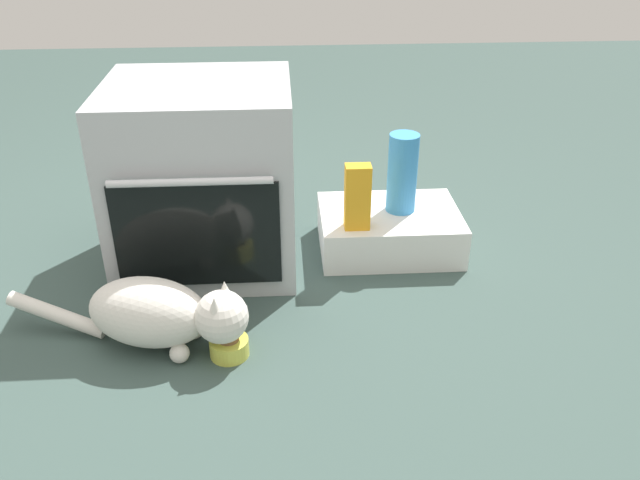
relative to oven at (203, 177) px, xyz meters
name	(u,v)px	position (x,y,z in m)	size (l,w,h in m)	color
ground	(208,332)	(0.03, -0.47, -0.33)	(8.00, 8.00, 0.00)	#384C47
oven	(203,177)	(0.00, 0.00, 0.00)	(0.63, 0.62, 0.66)	#B7BABF
pantry_cabinet	(389,230)	(0.68, 0.03, -0.25)	(0.53, 0.39, 0.16)	white
food_bowl	(229,346)	(0.10, -0.59, -0.30)	(0.12, 0.12, 0.08)	#D1D14C
cat	(161,313)	(-0.10, -0.53, -0.21)	(0.77, 0.30, 0.23)	silver
water_bottle	(402,173)	(0.72, 0.04, -0.02)	(0.11, 0.11, 0.30)	#388CD1
juice_carton	(357,197)	(0.54, -0.09, -0.05)	(0.09, 0.06, 0.24)	orange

